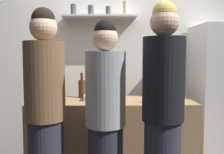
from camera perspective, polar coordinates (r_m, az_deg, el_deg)
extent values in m
cube|color=white|center=(3.41, -0.02, 3.46)|extent=(4.80, 0.10, 2.60)
cube|color=silver|center=(3.28, -2.80, 13.37)|extent=(0.93, 0.22, 0.02)
cylinder|color=#4C4C51|center=(3.32, -8.60, 14.61)|extent=(0.07, 0.07, 0.13)
cylinder|color=#4C4C51|center=(3.30, -4.75, 14.60)|extent=(0.07, 0.07, 0.12)
cylinder|color=#4C4C51|center=(3.29, -0.86, 14.53)|extent=(0.06, 0.06, 0.11)
cylinder|color=beige|center=(3.31, 3.01, 15.02)|extent=(0.06, 0.06, 0.17)
cube|color=white|center=(3.36, 22.88, -4.36)|extent=(0.62, 0.66, 1.74)
cube|color=#9E7A51|center=(2.86, 0.00, -14.13)|extent=(1.72, 0.60, 0.90)
cube|color=gray|center=(2.80, -2.80, -4.49)|extent=(0.34, 0.24, 0.05)
cylinder|color=#B2B2B7|center=(2.54, -1.20, -4.87)|extent=(0.09, 0.09, 0.10)
cylinder|color=silver|center=(2.52, -1.49, -3.46)|extent=(0.01, 0.01, 0.17)
cylinder|color=silver|center=(2.54, -1.61, -3.21)|extent=(0.02, 0.03, 0.19)
cylinder|color=silver|center=(2.52, -1.12, -3.50)|extent=(0.04, 0.02, 0.16)
cylinder|color=silver|center=(2.55, -1.42, -3.23)|extent=(0.05, 0.02, 0.18)
cylinder|color=silver|center=(2.54, -1.53, -3.18)|extent=(0.01, 0.01, 0.19)
cylinder|color=#472814|center=(2.93, -6.74, -2.66)|extent=(0.08, 0.08, 0.20)
cylinder|color=#472814|center=(2.91, -6.77, -0.03)|extent=(0.03, 0.03, 0.07)
cylinder|color=maroon|center=(2.91, -6.78, 0.82)|extent=(0.04, 0.04, 0.02)
cylinder|color=#B2BFB2|center=(2.93, -14.68, -2.71)|extent=(0.08, 0.08, 0.20)
cylinder|color=#B2BFB2|center=(2.92, -14.74, 0.01)|extent=(0.03, 0.03, 0.07)
cylinder|color=#333333|center=(2.91, -14.76, 0.89)|extent=(0.03, 0.03, 0.02)
cylinder|color=silver|center=(2.60, 11.08, -3.71)|extent=(0.09, 0.09, 0.19)
cylinder|color=silver|center=(2.59, 11.12, -1.36)|extent=(0.05, 0.05, 0.02)
cylinder|color=blue|center=(2.58, 11.13, -0.96)|extent=(0.06, 0.06, 0.02)
cylinder|color=brown|center=(2.22, -14.81, -0.87)|extent=(0.34, 0.34, 0.66)
sphere|color=#D8AD8C|center=(2.22, -15.07, 10.63)|extent=(0.23, 0.23, 0.23)
sphere|color=black|center=(2.23, -15.10, 12.37)|extent=(0.19, 0.19, 0.19)
cylinder|color=black|center=(2.10, 11.41, -0.45)|extent=(0.34, 0.34, 0.68)
sphere|color=#D8AD8C|center=(2.11, 11.62, 11.91)|extent=(0.23, 0.23, 0.23)
sphere|color=#D8B759|center=(2.12, 11.65, 13.77)|extent=(0.20, 0.20, 0.20)
cylinder|color=gray|center=(2.14, -1.48, -2.66)|extent=(0.34, 0.34, 0.63)
sphere|color=#D8AD8C|center=(2.13, -1.50, 8.61)|extent=(0.21, 0.21, 0.21)
sphere|color=black|center=(2.13, -1.50, 10.33)|extent=(0.18, 0.18, 0.18)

